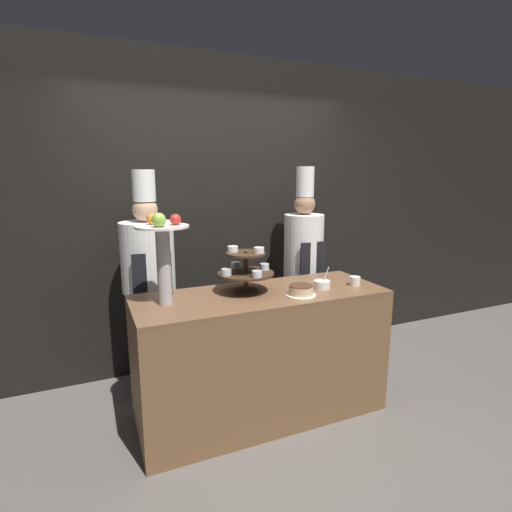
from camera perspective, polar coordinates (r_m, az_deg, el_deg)
The scene contains 10 objects.
ground_plane at distance 3.01m, azimuth 3.60°, elevation -24.58°, with size 14.00×14.00×0.00m, color #5B5651.
wall_back at distance 3.70m, azimuth -5.69°, elevation 5.77°, with size 10.00×0.06×2.80m.
buffet_counter at distance 3.02m, azimuth 0.77°, elevation -13.89°, with size 1.80×0.67×0.95m.
tiered_stand at distance 2.83m, azimuth -1.46°, elevation -1.81°, with size 0.40×0.40×0.33m.
fruit_pedestal at distance 2.59m, azimuth -13.16°, elevation 1.08°, with size 0.34×0.34×0.60m.
cake_round at distance 2.80m, azimuth 6.42°, elevation -4.94°, with size 0.21×0.21×0.07m.
cup_white at distance 3.12m, azimuth 13.96°, elevation -3.49°, with size 0.08×0.08×0.07m.
serving_bowl_near at distance 2.99m, azimuth 9.41°, elevation -4.03°, with size 0.12×0.12×0.16m.
chef_left at distance 3.26m, azimuth -15.05°, elevation -3.04°, with size 0.41×0.41×1.81m.
chef_center_left at distance 3.70m, azimuth 6.77°, elevation -0.77°, with size 0.36×0.36×1.84m.
Camera 1 is at (-1.11, -2.15, 1.78)m, focal length 28.00 mm.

